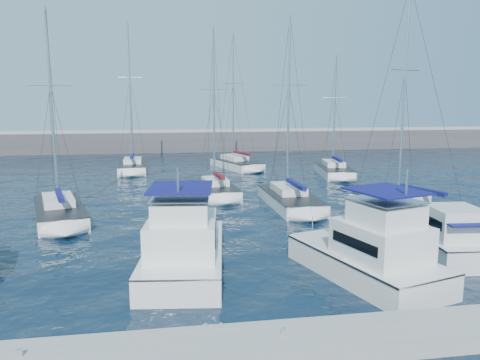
{
  "coord_description": "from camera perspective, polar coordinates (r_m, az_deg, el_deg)",
  "views": [
    {
      "loc": [
        -3.62,
        -24.58,
        8.04
      ],
      "look_at": [
        1.12,
        4.75,
        3.0
      ],
      "focal_mm": 35.0,
      "sensor_mm": 36.0,
      "label": 1
    }
  ],
  "objects": [
    {
      "name": "sailboat_back_b",
      "position": [
        56.42,
        -0.45,
        1.99
      ],
      "size": [
        5.75,
        8.86,
        16.18
      ],
      "rotation": [
        0.0,
        0.0,
        0.34
      ],
      "color": "silver",
      "rests_on": "ground"
    },
    {
      "name": "sailboat_back_a",
      "position": [
        54.96,
        -12.93,
        1.57
      ],
      "size": [
        3.26,
        7.41,
        17.11
      ],
      "rotation": [
        0.0,
        0.0,
        0.03
      ],
      "color": "white",
      "rests_on": "ground"
    },
    {
      "name": "sailboat_mid_d",
      "position": [
        36.39,
        6.1,
        -2.36
      ],
      "size": [
        3.36,
        8.94,
        14.79
      ],
      "rotation": [
        0.0,
        0.0,
        0.02
      ],
      "color": "silver",
      "rests_on": "ground"
    },
    {
      "name": "dock_cleat_centre",
      "position": [
        15.84,
        5.36,
        -17.92
      ],
      "size": [
        0.16,
        0.16,
        0.25
      ],
      "primitive_type": "cylinder",
      "color": "silver",
      "rests_on": "dock"
    },
    {
      "name": "sailboat_back_c",
      "position": [
        52.13,
        11.39,
        1.13
      ],
      "size": [
        4.22,
        8.55,
        13.34
      ],
      "rotation": [
        0.0,
        0.0,
        -0.15
      ],
      "color": "white",
      "rests_on": "ground"
    },
    {
      "name": "dock_cleat_near_port",
      "position": [
        16.03,
        -25.27,
        -18.51
      ],
      "size": [
        0.16,
        0.16,
        0.25
      ],
      "primitive_type": "cylinder",
      "color": "silver",
      "rests_on": "dock"
    },
    {
      "name": "motor_yacht_stbd_outer",
      "position": [
        26.5,
        24.04,
        -6.76
      ],
      "size": [
        3.26,
        5.67,
        3.2
      ],
      "rotation": [
        0.0,
        0.0,
        -0.09
      ],
      "color": "silver",
      "rests_on": "ground"
    },
    {
      "name": "motor_yacht_stbd_inner",
      "position": [
        22.23,
        15.68,
        -8.85
      ],
      "size": [
        5.61,
        8.48,
        4.69
      ],
      "rotation": [
        0.0,
        0.0,
        0.29
      ],
      "color": "silver",
      "rests_on": "ground"
    },
    {
      "name": "sailboat_mid_a",
      "position": [
        34.52,
        -21.17,
        -3.62
      ],
      "size": [
        5.27,
        9.14,
        14.5
      ],
      "rotation": [
        0.0,
        0.0,
        0.27
      ],
      "color": "white",
      "rests_on": "ground"
    },
    {
      "name": "motor_yacht_port_inner",
      "position": [
        22.47,
        -6.86,
        -8.35
      ],
      "size": [
        4.71,
        9.21,
        4.69
      ],
      "rotation": [
        0.0,
        0.0,
        -0.12
      ],
      "color": "white",
      "rests_on": "ground"
    },
    {
      "name": "breakwater",
      "position": [
        76.98,
        -6.46,
        4.37
      ],
      "size": [
        160.0,
        6.0,
        4.45
      ],
      "color": "#424244",
      "rests_on": "ground"
    },
    {
      "name": "sailboat_mid_e",
      "position": [
        35.87,
        19.58,
        -3.0
      ],
      "size": [
        5.58,
        8.89,
        16.35
      ],
      "rotation": [
        0.0,
        0.0,
        0.33
      ],
      "color": "white",
      "rests_on": "ground"
    },
    {
      "name": "sailboat_mid_c",
      "position": [
        39.81,
        -2.93,
        -1.24
      ],
      "size": [
        3.61,
        6.75,
        14.4
      ],
      "rotation": [
        0.0,
        0.0,
        0.1
      ],
      "color": "white",
      "rests_on": "ground"
    },
    {
      "name": "ground",
      "position": [
        26.11,
        -0.77,
        -8.31
      ],
      "size": [
        220.0,
        220.0,
        0.0
      ],
      "primitive_type": "plane",
      "color": "black",
      "rests_on": "ground"
    },
    {
      "name": "dock",
      "position": [
        16.04,
        5.33,
        -19.27
      ],
      "size": [
        40.0,
        2.2,
        0.6
      ],
      "primitive_type": "cube",
      "color": "gray",
      "rests_on": "ground"
    }
  ]
}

